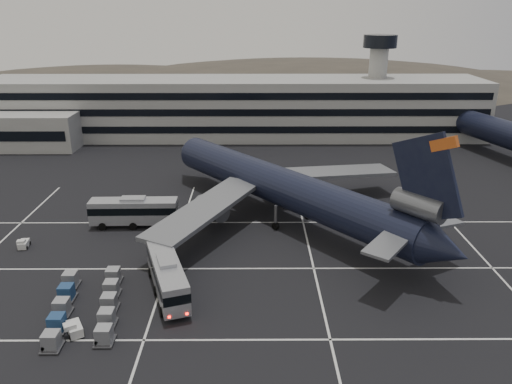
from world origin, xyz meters
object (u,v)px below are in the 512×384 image
tug_a (24,244)px  trijet_main (285,188)px  bus_near (167,274)px  bus_far (134,210)px  uld_cluster (86,305)px

tug_a → trijet_main: bearing=6.1°
trijet_main → bus_near: trijet_main is taller
bus_near → tug_a: size_ratio=5.88×
tug_a → bus_far: bearing=20.1°
trijet_main → bus_near: (-14.29, -20.21, -2.86)m
bus_far → tug_a: 15.15m
bus_far → tug_a: bus_far is taller
bus_far → uld_cluster: 22.13m
trijet_main → bus_far: (-22.10, -1.80, -2.81)m
trijet_main → uld_cluster: bearing=-172.2°
bus_near → uld_cluster: (-8.03, -3.65, -1.53)m
trijet_main → tug_a: trijet_main is taller
bus_near → uld_cluster: size_ratio=0.87×
trijet_main → bus_near: size_ratio=3.79×
uld_cluster → tug_a: bearing=131.0°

